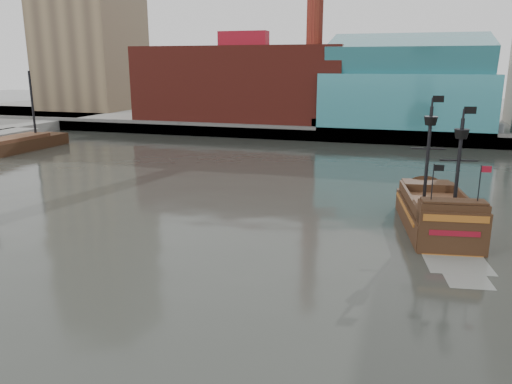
% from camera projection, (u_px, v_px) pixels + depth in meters
% --- Properties ---
extents(ground, '(400.00, 400.00, 0.00)m').
position_uv_depth(ground, '(215.00, 286.00, 31.57)').
color(ground, '#272A25').
rests_on(ground, ground).
extents(promenade_far, '(220.00, 60.00, 2.00)m').
position_uv_depth(promenade_far, '(360.00, 120.00, 116.50)').
color(promenade_far, slate).
rests_on(promenade_far, ground).
extents(seawall, '(220.00, 1.00, 2.60)m').
position_uv_depth(seawall, '(344.00, 135.00, 89.11)').
color(seawall, '#4C4C49').
rests_on(seawall, ground).
extents(skyline, '(149.00, 45.00, 62.00)m').
position_uv_depth(skyline, '(388.00, 9.00, 102.27)').
color(skyline, '#766347').
rests_on(skyline, promenade_far).
extents(pirate_ship, '(7.08, 16.44, 11.91)m').
position_uv_depth(pirate_ship, '(437.00, 217.00, 42.08)').
color(pirate_ship, black).
rests_on(pirate_ship, ground).
extents(docked_vessel, '(5.32, 21.08, 14.24)m').
position_uv_depth(docked_vessel, '(13.00, 146.00, 79.25)').
color(docked_vessel, black).
rests_on(docked_vessel, ground).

